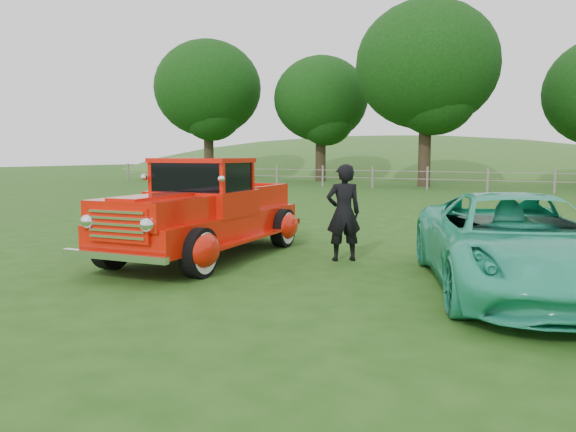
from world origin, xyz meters
The scene contains 9 objects.
ground centered at (0.00, 0.00, 0.00)m, with size 140.00×140.00×0.00m, color #214713.
distant_hills centered at (-4.08, 59.46, -4.55)m, with size 116.00×60.00×18.00m.
fence_line centered at (0.00, 22.00, 0.60)m, with size 48.00×0.12×1.20m.
tree_far_west centered at (-20.00, 26.00, 6.49)m, with size 7.60×7.60×9.93m.
tree_mid_west centered at (-12.00, 28.00, 5.55)m, with size 6.40×6.40×8.46m.
tree_near_west centered at (-4.00, 25.00, 6.80)m, with size 8.00×8.00×10.42m.
red_pickup centered at (-1.44, 1.02, 0.80)m, with size 2.57×5.12×1.78m.
teal_sedan centered at (3.79, 0.94, 0.66)m, with size 2.19×4.76×1.32m, color #2EB891.
man centered at (0.88, 1.89, 0.84)m, with size 0.61×0.40×1.68m, color black.
Camera 1 is at (4.68, -7.02, 1.85)m, focal length 35.00 mm.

